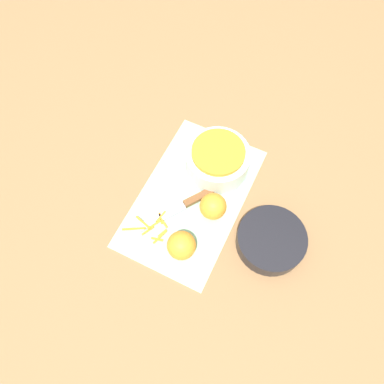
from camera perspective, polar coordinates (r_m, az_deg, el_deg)
ground_plane at (r=1.09m, az=0.00°, el=-0.82°), size 4.00×4.00×0.00m
cutting_board at (r=1.09m, az=0.00°, el=-0.76°), size 0.48×0.29×0.01m
bowl_speckled at (r=1.10m, az=3.91°, el=5.03°), size 0.19×0.19×0.09m
bowl_dark at (r=1.04m, az=11.93°, el=-7.19°), size 0.19×0.19×0.05m
knife at (r=1.07m, az=-0.15°, el=-1.43°), size 0.22×0.16×0.02m
orange_left at (r=1.03m, az=3.23°, el=-2.20°), size 0.08×0.08×0.08m
orange_right at (r=0.99m, az=-1.62°, el=-8.14°), size 0.08×0.08×0.08m
peel_pile at (r=1.05m, az=-6.04°, el=-5.37°), size 0.11×0.12×0.01m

